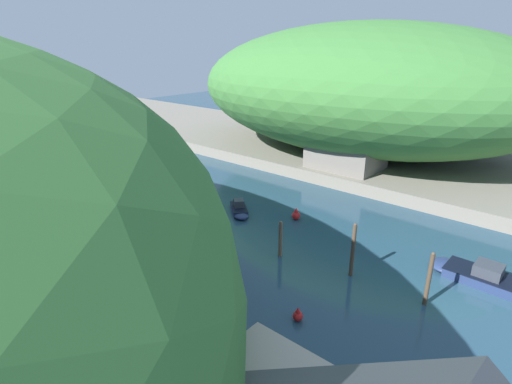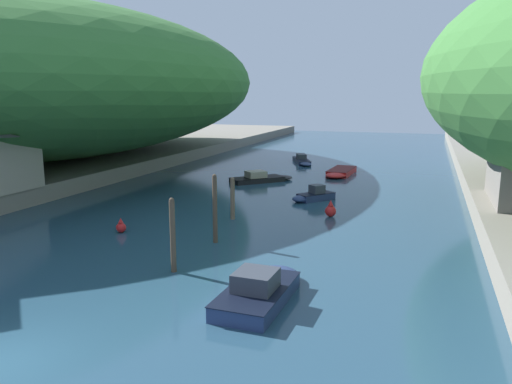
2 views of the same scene
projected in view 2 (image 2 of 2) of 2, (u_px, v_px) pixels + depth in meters
name	position (u px, v px, depth m)	size (l,w,h in m)	color
water_surface	(281.00, 187.00, 42.58)	(130.00, 130.00, 0.00)	#234256
left_bank	(39.00, 166.00, 50.64)	(22.00, 120.00, 1.29)	slate
hillside_left	(37.00, 82.00, 51.12)	(41.52, 58.13, 15.55)	#387033
boat_open_rowboat	(312.00, 196.00, 37.24)	(3.14, 3.49, 1.15)	navy
boat_yellow_tender	(262.00, 288.00, 19.47)	(2.28, 5.67, 1.34)	navy
boat_small_dinghy	(263.00, 178.00, 45.35)	(5.55, 5.63, 1.01)	black
boat_navy_launch	(302.00, 161.00, 57.26)	(3.76, 6.39, 0.98)	navy
boat_mid_channel	(340.00, 173.00, 48.78)	(2.33, 6.28, 0.56)	red
mooring_post_nearest	(173.00, 235.00, 22.09)	(0.25, 0.25, 3.40)	#4C3D2D
mooring_post_second	(215.00, 209.00, 26.46)	(0.25, 0.25, 3.72)	#4C3D2D
mooring_post_middle	(233.00, 198.00, 31.51)	(0.28, 0.28, 2.71)	brown
channel_buoy_near	(331.00, 210.00, 32.35)	(0.73, 0.73, 1.10)	red
channel_buoy_far	(121.00, 227.00, 28.69)	(0.57, 0.57, 0.86)	red
person_on_quay	(37.00, 167.00, 38.57)	(0.27, 0.41, 1.69)	#282D3D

